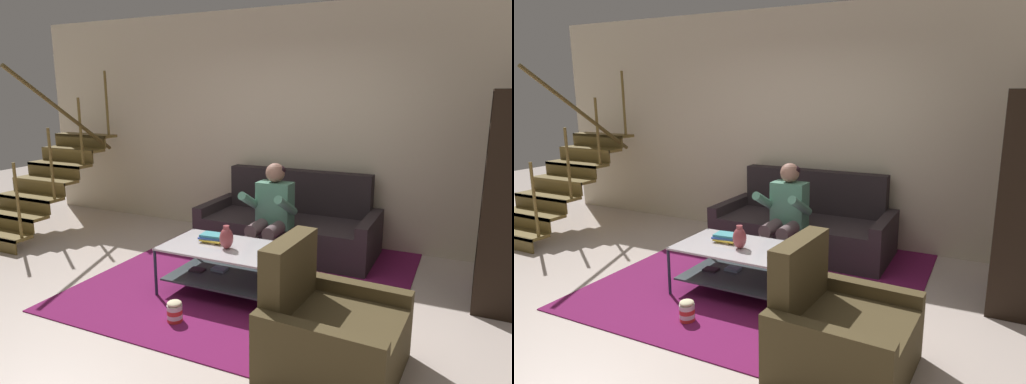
{
  "view_description": "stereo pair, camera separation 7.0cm",
  "coord_description": "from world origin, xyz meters",
  "views": [
    {
      "loc": [
        1.95,
        -3.02,
        1.88
      ],
      "look_at": [
        0.02,
        1.03,
        0.89
      ],
      "focal_mm": 32.0,
      "sensor_mm": 36.0,
      "label": 1
    },
    {
      "loc": [
        2.01,
        -2.99,
        1.88
      ],
      "look_at": [
        0.02,
        1.03,
        0.89
      ],
      "focal_mm": 32.0,
      "sensor_mm": 36.0,
      "label": 2
    }
  ],
  "objects": [
    {
      "name": "staircase_run",
      "position": [
        -3.22,
        1.22,
        0.75
      ],
      "size": [
        0.98,
        1.82,
        2.19
      ],
      "color": "brown",
      "rests_on": "ground"
    },
    {
      "name": "vase",
      "position": [
        -0.01,
        0.46,
        0.57
      ],
      "size": [
        0.13,
        0.13,
        0.22
      ],
      "color": "#953B42",
      "rests_on": "coffee_table"
    },
    {
      "name": "couch",
      "position": [
        0.05,
        1.91,
        0.29
      ],
      "size": [
        2.07,
        0.93,
        0.93
      ],
      "color": "#2F272A",
      "rests_on": "ground"
    },
    {
      "name": "area_rug",
      "position": [
        0.03,
        1.07,
        0.01
      ],
      "size": [
        3.0,
        3.33,
        0.01
      ],
      "color": "#6D164A",
      "rests_on": "ground"
    },
    {
      "name": "back_partition",
      "position": [
        0.0,
        2.46,
        1.45
      ],
      "size": [
        8.4,
        0.12,
        2.9
      ],
      "primitive_type": "cube",
      "color": "beige",
      "rests_on": "ground"
    },
    {
      "name": "popcorn_tub",
      "position": [
        -0.16,
        -0.17,
        0.1
      ],
      "size": [
        0.13,
        0.13,
        0.19
      ],
      "color": "red",
      "rests_on": "ground"
    },
    {
      "name": "bookshelf",
      "position": [
        2.3,
        1.57,
        0.84
      ],
      "size": [
        0.38,
        1.03,
        1.9
      ],
      "color": "black",
      "rests_on": "ground"
    },
    {
      "name": "book_stack",
      "position": [
        -0.22,
        0.57,
        0.51
      ],
      "size": [
        0.25,
        0.19,
        0.07
      ],
      "color": "#987B4D",
      "rests_on": "coffee_table"
    },
    {
      "name": "ground",
      "position": [
        0.0,
        0.0,
        0.0
      ],
      "size": [
        16.8,
        16.8,
        0.0
      ],
      "primitive_type": "plane",
      "color": "beige"
    },
    {
      "name": "person_seated_center",
      "position": [
        0.05,
        1.35,
        0.61
      ],
      "size": [
        0.5,
        0.58,
        1.13
      ],
      "color": "#604B4F",
      "rests_on": "ground"
    },
    {
      "name": "coffee_table",
      "position": [
        0.01,
        0.51,
        0.32
      ],
      "size": [
        1.28,
        0.69,
        0.47
      ],
      "color": "#BCB5BB",
      "rests_on": "ground"
    },
    {
      "name": "armchair",
      "position": [
        1.18,
        -0.25,
        0.28
      ],
      "size": [
        0.9,
        0.91,
        0.89
      ],
      "color": "#493C22",
      "rests_on": "ground"
    }
  ]
}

